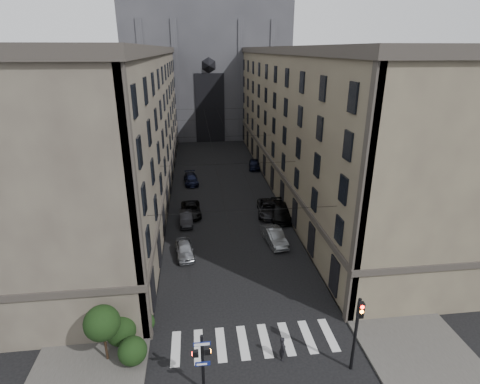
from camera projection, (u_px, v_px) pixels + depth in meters
name	position (u px, v px, depth m)	size (l,w,h in m)	color
sidewalk_left	(146.00, 189.00, 52.87)	(7.00, 80.00, 0.15)	#383533
sidewalk_right	(291.00, 183.00, 55.26)	(7.00, 80.00, 0.15)	#383533
zebra_crossing	(254.00, 341.00, 25.36)	(11.00, 3.20, 0.01)	beige
building_left	(117.00, 124.00, 49.22)	(13.60, 60.60, 18.85)	#494138
building_right	(315.00, 119.00, 52.28)	(13.60, 60.60, 18.85)	brown
gothic_tower	(206.00, 52.00, 83.83)	(35.00, 23.00, 58.00)	#2D2D33
pedestrian_signal_left	(202.00, 360.00, 20.89)	(1.02, 0.38, 4.00)	black
traffic_light_right	(357.00, 327.00, 21.97)	(0.34, 0.50, 5.20)	black
shrub_cluster	(119.00, 331.00, 23.73)	(3.90, 4.40, 3.90)	black
tram_wires	(220.00, 137.00, 51.16)	(14.00, 60.00, 0.43)	black
car_left_near	(185.00, 249.00, 35.62)	(1.64, 4.06, 1.38)	gray
car_left_midnear	(186.00, 218.00, 42.26)	(1.40, 4.02, 1.32)	black
car_left_midfar	(191.00, 210.00, 44.48)	(2.24, 4.87, 1.35)	black
car_left_far	(191.00, 179.00, 54.91)	(1.91, 4.70, 1.36)	black
car_right_near	(274.00, 236.00, 37.94)	(1.59, 4.57, 1.51)	slate
car_right_midnear	(268.00, 208.00, 44.61)	(2.50, 5.42, 1.51)	black
car_right_midfar	(281.00, 212.00, 43.64)	(2.24, 5.51, 1.60)	black
car_right_far	(254.00, 164.00, 61.69)	(1.79, 4.45, 1.52)	black
pedestrian	(282.00, 348.00, 23.65)	(0.61, 0.40, 1.68)	black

